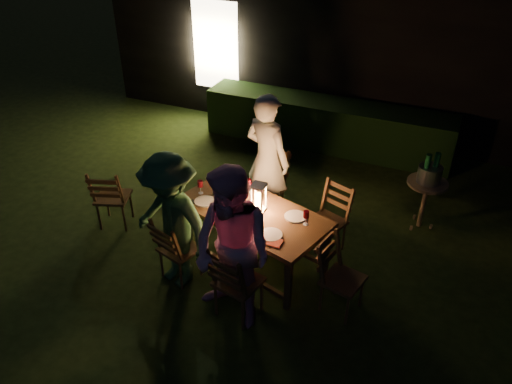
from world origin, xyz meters
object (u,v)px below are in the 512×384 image
at_px(chair_near_right, 237,293).
at_px(bottle_bucket_b, 435,170).
at_px(bottle_bucket_a, 426,171).
at_px(ice_bucket, 430,174).
at_px(chair_far_left, 264,199).
at_px(chair_end, 340,289).
at_px(chair_near_left, 179,259).
at_px(side_table, 427,187).
at_px(lantern, 259,199).
at_px(person_opp_left, 172,222).
at_px(dining_table, 252,216).
at_px(chair_spare, 114,207).
at_px(person_opp_right, 233,250).
at_px(person_house_side, 267,160).
at_px(chair_far_right, 327,231).
at_px(bottle_table, 236,193).

relative_size(chair_near_right, bottle_bucket_b, 3.04).
bearing_deg(bottle_bucket_a, ice_bucket, 38.66).
relative_size(chair_far_left, chair_end, 1.16).
xyz_separation_m(chair_near_left, side_table, (2.42, 2.15, 0.34)).
relative_size(chair_end, lantern, 2.59).
relative_size(chair_end, person_opp_left, 0.55).
bearing_deg(person_opp_left, side_table, 58.87).
bearing_deg(dining_table, ice_bucket, 57.92).
relative_size(chair_spare, bottle_bucket_b, 2.89).
relative_size(chair_far_left, lantern, 2.99).
distance_m(chair_far_left, person_opp_right, 1.92).
height_order(chair_far_left, person_house_side, person_house_side).
bearing_deg(bottle_bucket_a, side_table, 38.66).
distance_m(person_house_side, bottle_bucket_a, 2.00).
distance_m(chair_near_left, person_opp_right, 1.10).
bearing_deg(chair_end, chair_far_right, -142.76).
distance_m(chair_near_left, bottle_bucket_a, 3.23).
bearing_deg(chair_near_left, person_opp_left, -90.32).
relative_size(chair_far_right, bottle_bucket_b, 2.85).
bearing_deg(bottle_bucket_a, chair_near_right, -122.40).
bearing_deg(chair_near_right, person_house_side, 114.57).
xyz_separation_m(chair_near_left, chair_near_right, (0.86, -0.26, 0.02)).
relative_size(person_opp_left, bottle_bucket_b, 5.15).
bearing_deg(chair_spare, person_house_side, 9.63).
bearing_deg(lantern, chair_far_left, 108.04).
height_order(chair_spare, bottle_table, bottle_table).
xyz_separation_m(chair_near_left, chair_end, (1.83, 0.25, 0.00)).
bearing_deg(person_house_side, chair_near_left, 90.00).
bearing_deg(bottle_bucket_b, chair_near_right, -123.21).
height_order(chair_far_right, bottle_bucket_b, bottle_bucket_b).
bearing_deg(lantern, person_house_side, 106.26).
bearing_deg(bottle_table, bottle_bucket_a, 36.23).
xyz_separation_m(dining_table, person_opp_right, (0.19, -0.91, 0.24)).
xyz_separation_m(chair_far_right, chair_spare, (-2.74, -0.62, 0.00)).
xyz_separation_m(chair_near_left, chair_far_right, (1.40, 1.18, 0.01)).
relative_size(dining_table, chair_near_right, 2.00).
bearing_deg(chair_far_right, bottle_bucket_b, -116.05).
bearing_deg(bottle_bucket_b, chair_far_right, -136.64).
height_order(person_opp_left, bottle_bucket_a, person_opp_left).
distance_m(dining_table, chair_end, 1.29).
relative_size(chair_near_right, person_opp_left, 0.59).
distance_m(chair_end, bottle_bucket_a, 2.02).
relative_size(bottle_table, bottle_bucket_b, 0.88).
bearing_deg(side_table, bottle_bucket_b, 38.66).
xyz_separation_m(dining_table, bottle_bucket_b, (1.82, 1.59, 0.19)).
bearing_deg(chair_near_left, ice_bucket, 58.16).
relative_size(person_opp_right, ice_bucket, 6.01).
bearing_deg(bottle_table, chair_far_left, 87.88).
relative_size(person_house_side, person_opp_right, 1.00).
bearing_deg(lantern, chair_spare, -177.80).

